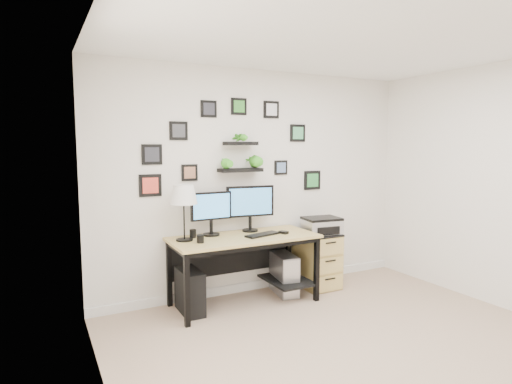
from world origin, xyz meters
TOP-DOWN VIEW (x-y plane):
  - room at (0.00, 1.98)m, footprint 4.00×4.00m
  - desk at (-0.36, 1.67)m, footprint 1.60×0.70m
  - monitor_left at (-0.69, 1.83)m, footprint 0.47×0.19m
  - monitor_right at (-0.21, 1.84)m, footprint 0.56×0.20m
  - keyboard at (-0.20, 1.57)m, footprint 0.44×0.24m
  - mouse at (0.06, 1.55)m, footprint 0.09×0.11m
  - table_lamp at (-1.03, 1.72)m, footprint 0.28×0.28m
  - mug at (-0.92, 1.55)m, footprint 0.07×0.07m
  - pen_cup at (-0.91, 1.82)m, footprint 0.07×0.07m
  - pc_tower_black at (-1.00, 1.66)m, footprint 0.20×0.45m
  - pc_tower_grey at (0.16, 1.70)m, footprint 0.28×0.50m
  - file_cabinet at (0.65, 1.72)m, footprint 0.43×0.53m
  - printer at (0.68, 1.68)m, footprint 0.46×0.39m
  - wall_decor at (-0.31, 1.93)m, footprint 2.28×0.18m

SIDE VIEW (x-z plane):
  - room at x=0.00m, z-range -1.95..2.05m
  - pc_tower_black at x=-1.00m, z-range 0.00..0.45m
  - pc_tower_grey at x=0.16m, z-range 0.00..0.47m
  - file_cabinet at x=0.65m, z-range 0.00..0.67m
  - desk at x=-0.36m, z-range 0.25..1.00m
  - keyboard at x=-0.20m, z-range 0.75..0.77m
  - mouse at x=0.06m, z-range 0.75..0.78m
  - printer at x=0.68m, z-range 0.67..0.86m
  - mug at x=-0.92m, z-range 0.75..0.83m
  - pen_cup at x=-0.91m, z-range 0.75..0.84m
  - monitor_left at x=-0.69m, z-range 0.79..1.27m
  - monitor_right at x=-0.21m, z-range 0.80..1.32m
  - table_lamp at x=-1.03m, z-range 0.93..1.50m
  - wall_decor at x=-0.31m, z-range 1.11..2.20m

